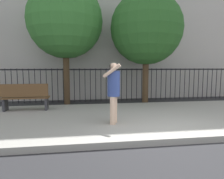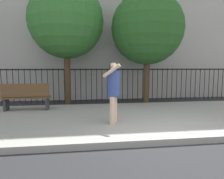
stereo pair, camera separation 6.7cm
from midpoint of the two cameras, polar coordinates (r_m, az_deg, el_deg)
ground_plane at (r=4.86m, az=18.51°, el=-14.42°), size 60.00×60.00×0.00m
sidewalk at (r=6.79m, az=10.20°, el=-7.55°), size 28.00×4.40×0.15m
iron_fence at (r=10.19m, az=3.84°, el=2.58°), size 12.03×0.04×1.60m
pedestrian_on_phone at (r=5.57m, az=0.84°, el=0.28°), size 0.55×0.72×1.65m
street_bench at (r=7.85m, az=-22.40°, el=-1.76°), size 1.60×0.45×0.95m
street_tree_mid at (r=9.59m, az=9.93°, el=16.25°), size 3.18×3.18×4.96m
street_tree_far at (r=9.64m, az=-12.32°, el=18.00°), size 3.26×3.26×5.31m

